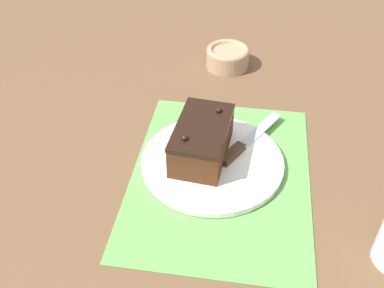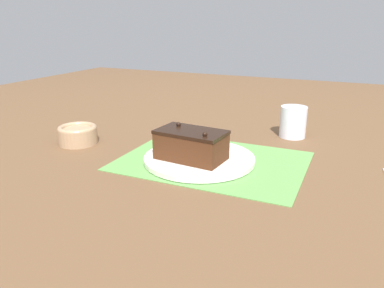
# 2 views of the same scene
# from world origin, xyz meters

# --- Properties ---
(ground_plane) EXTENTS (3.00, 3.00, 0.00)m
(ground_plane) POSITION_xyz_m (0.00, 0.00, 0.00)
(ground_plane) COLOR brown
(placemat_woven) EXTENTS (0.46, 0.34, 0.00)m
(placemat_woven) POSITION_xyz_m (0.00, 0.00, 0.00)
(placemat_woven) COLOR #609E4C
(placemat_woven) RESTS_ON ground_plane
(cake_plate) EXTENTS (0.28, 0.28, 0.01)m
(cake_plate) POSITION_xyz_m (-0.03, -0.02, 0.01)
(cake_plate) COLOR white
(cake_plate) RESTS_ON placemat_woven
(chocolate_cake) EXTENTS (0.18, 0.11, 0.08)m
(chocolate_cake) POSITION_xyz_m (-0.04, -0.04, 0.05)
(chocolate_cake) COLOR #472614
(chocolate_cake) RESTS_ON cake_plate
(serving_knife) EXTENTS (0.19, 0.12, 0.01)m
(serving_knife) POSITION_xyz_m (-0.07, 0.04, 0.02)
(serving_knife) COLOR #472D19
(serving_knife) RESTS_ON cake_plate
(small_bowl) EXTENTS (0.11, 0.11, 0.05)m
(small_bowl) POSITION_xyz_m (-0.41, -0.02, 0.03)
(small_bowl) COLOR tan
(small_bowl) RESTS_ON ground_plane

